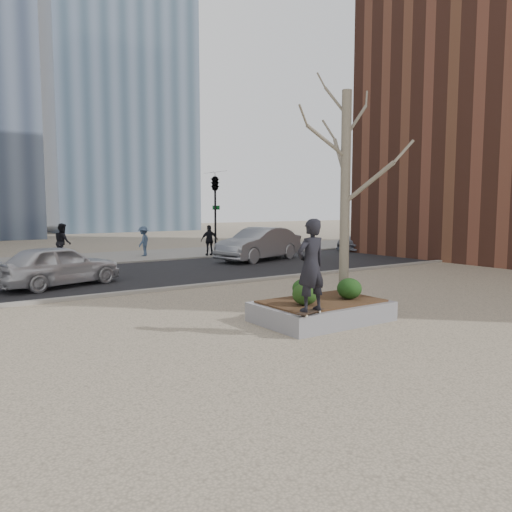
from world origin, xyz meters
TOP-DOWN VIEW (x-y plane):
  - ground at (0.00, 0.00)m, footprint 120.00×120.00m
  - street at (0.00, 10.00)m, footprint 60.00×8.00m
  - far_sidewalk at (0.00, 17.00)m, footprint 60.00×6.00m
  - planter at (1.00, 0.00)m, footprint 3.00×2.00m
  - planter_mulch at (1.00, 0.00)m, footprint 2.70×1.70m
  - sycamore_tree at (2.00, 0.30)m, footprint 2.80×2.80m
  - shrub_left at (0.32, -0.20)m, footprint 0.58×0.58m
  - shrub_middle at (0.84, 0.47)m, footprint 0.55×0.55m
  - shrub_right at (1.67, -0.24)m, footprint 0.59×0.59m
  - skateboard at (-0.10, -0.88)m, footprint 0.80×0.43m
  - skateboarder at (-0.10, -0.88)m, footprint 0.71×0.48m
  - police_car at (-2.92, 8.71)m, footprint 4.43×2.84m
  - car_silver at (7.17, 11.45)m, footprint 5.18×3.03m
  - car_third at (16.03, 12.46)m, footprint 4.79×2.30m
  - pedestrian_a at (-0.87, 16.72)m, footprint 0.69×0.89m
  - pedestrian_b at (3.25, 16.65)m, footprint 1.12×1.16m
  - pedestrian_c at (6.25, 14.81)m, footprint 1.02×0.60m
  - traffic_light_far at (6.50, 14.60)m, footprint 0.60×2.48m

SIDE VIEW (x-z plane):
  - ground at x=0.00m, z-range 0.00..0.00m
  - street at x=0.00m, z-range 0.00..0.02m
  - far_sidewalk at x=0.00m, z-range 0.00..0.02m
  - planter at x=1.00m, z-range 0.00..0.45m
  - planter_mulch at x=1.00m, z-range 0.45..0.49m
  - skateboard at x=-0.10m, z-range 0.45..0.53m
  - car_third at x=16.03m, z-range 0.02..1.37m
  - police_car at x=-2.92m, z-range 0.02..1.42m
  - shrub_middle at x=0.84m, z-range 0.49..0.96m
  - shrub_left at x=0.32m, z-range 0.49..0.98m
  - shrub_right at x=1.67m, z-range 0.49..0.99m
  - pedestrian_b at x=3.25m, z-range 0.02..1.61m
  - car_silver at x=7.17m, z-range 0.02..1.63m
  - pedestrian_c at x=6.25m, z-range 0.02..1.67m
  - pedestrian_a at x=-0.87m, z-range 0.02..1.85m
  - skateboarder at x=-0.10m, z-range 0.53..2.44m
  - traffic_light_far at x=6.50m, z-range 0.00..4.50m
  - sycamore_tree at x=2.00m, z-range 0.49..7.09m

